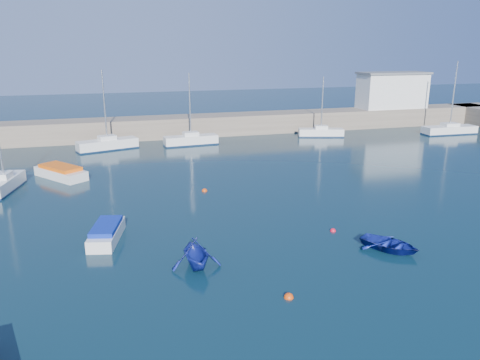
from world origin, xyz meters
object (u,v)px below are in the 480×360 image
object	(u,v)px
harbor_office	(392,91)
sailboat_8	(449,130)
dinghy_center	(390,244)
dinghy_left	(196,253)
sailboat_5	(108,144)
sailboat_6	(191,140)
motorboat_1	(107,233)
motorboat_2	(61,172)
sailboat_3	(5,184)
sailboat_7	(321,132)

from	to	relation	value
harbor_office	sailboat_8	world-z (taller)	sailboat_8
dinghy_center	dinghy_left	distance (m)	11.45
sailboat_5	sailboat_6	world-z (taller)	sailboat_5
motorboat_1	dinghy_left	bearing A→B (deg)	-34.98
motorboat_2	dinghy_center	distance (m)	29.67
sailboat_6	harbor_office	bearing A→B (deg)	-83.32
motorboat_1	harbor_office	bearing A→B (deg)	51.97
dinghy_center	sailboat_6	bearing A→B (deg)	65.10
sailboat_6	sailboat_8	xyz separation A→B (m)	(35.28, -2.62, -0.03)
sailboat_6	motorboat_1	size ratio (longest dim) A/B	1.91
harbor_office	dinghy_center	bearing A→B (deg)	-123.27
sailboat_6	motorboat_1	world-z (taller)	sailboat_6
harbor_office	motorboat_2	world-z (taller)	harbor_office
harbor_office	sailboat_3	bearing A→B (deg)	-157.75
sailboat_7	dinghy_center	distance (m)	35.99
sailboat_6	sailboat_3	bearing A→B (deg)	123.62
harbor_office	sailboat_5	bearing A→B (deg)	-171.49
sailboat_5	sailboat_7	xyz separation A→B (m)	(27.35, 0.57, -0.07)
harbor_office	sailboat_6	distance (m)	32.61
sailboat_8	harbor_office	bearing A→B (deg)	24.22
sailboat_5	motorboat_1	distance (m)	27.23
sailboat_5	dinghy_center	distance (m)	36.83
sailboat_8	motorboat_2	size ratio (longest dim) A/B	1.72
motorboat_1	motorboat_2	world-z (taller)	motorboat_2
harbor_office	sailboat_6	size ratio (longest dim) A/B	1.17
sailboat_3	sailboat_5	world-z (taller)	sailboat_5
sailboat_8	dinghy_center	size ratio (longest dim) A/B	2.83
sailboat_7	motorboat_2	size ratio (longest dim) A/B	1.38
sailboat_8	sailboat_6	bearing A→B (deg)	87.85
sailboat_6	dinghy_left	bearing A→B (deg)	165.67
harbor_office	dinghy_left	bearing A→B (deg)	-134.08
motorboat_1	dinghy_center	size ratio (longest dim) A/B	1.31
sailboat_7	sailboat_8	size ratio (longest dim) A/B	0.80
sailboat_8	sailboat_3	bearing A→B (deg)	104.35
sailboat_5	sailboat_8	distance (m)	45.13
dinghy_center	motorboat_2	bearing A→B (deg)	97.27
harbor_office	sailboat_7	world-z (taller)	sailboat_7
dinghy_center	motorboat_1	bearing A→B (deg)	124.27
motorboat_2	sailboat_6	bearing A→B (deg)	1.77
sailboat_7	motorboat_2	xyz separation A→B (m)	(-31.66, -11.88, -0.05)
sailboat_6	motorboat_2	world-z (taller)	sailboat_6
motorboat_2	sailboat_8	bearing A→B (deg)	-27.01
sailboat_6	sailboat_8	world-z (taller)	sailboat_8
motorboat_2	dinghy_center	world-z (taller)	motorboat_2
harbor_office	dinghy_center	distance (m)	47.62
sailboat_6	motorboat_1	xyz separation A→B (m)	(-10.29, -27.24, -0.14)
motorboat_1	dinghy_center	world-z (taller)	motorboat_1
sailboat_6	sailboat_5	bearing A→B (deg)	85.73
motorboat_2	motorboat_1	bearing A→B (deg)	-113.58
sailboat_3	dinghy_left	bearing A→B (deg)	-43.15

